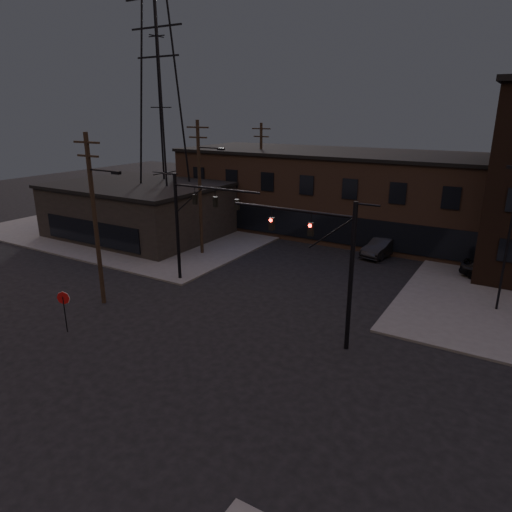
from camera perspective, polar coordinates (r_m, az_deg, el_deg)
The scene contains 14 objects.
ground at distance 24.78m, azimuth -7.18°, elevation -11.93°, with size 140.00×140.00×0.00m, color black.
sidewalk_nw at distance 54.00m, azimuth -11.26°, elevation 4.39°, with size 30.00×30.00×0.15m, color #474744.
building_row at distance 47.47m, azimuth 14.04°, elevation 7.24°, with size 40.00×12.00×8.00m, color #4C3428.
building_left at distance 47.92m, azimuth -14.45°, elevation 5.47°, with size 16.00×12.00×5.00m, color black.
traffic_signal_near at distance 23.91m, azimuth 9.33°, elevation -0.22°, with size 7.12×0.24×8.00m.
traffic_signal_far at distance 32.82m, azimuth -8.18°, elevation 4.88°, with size 7.12×0.24×8.00m.
stop_sign at distance 28.15m, azimuth -22.91°, elevation -5.35°, with size 0.72×0.33×2.48m.
utility_pole_near at distance 30.37m, azimuth -19.45°, elevation 4.67°, with size 3.70×0.28×11.00m.
utility_pole_mid at distance 39.50m, azimuth -6.98°, elevation 8.74°, with size 3.70×0.28×11.50m.
utility_pole_far at distance 49.98m, azimuth 0.63°, elevation 10.33°, with size 2.20×0.28×11.00m.
transmission_tower at distance 46.97m, azimuth -11.81°, elevation 17.73°, with size 7.00×7.00×25.00m, color black, non-canonical shape.
lot_light_a at distance 31.45m, azimuth 29.22°, elevation 3.16°, with size 1.50×0.28×9.14m.
parked_car_lot_a at distance 37.98m, azimuth 27.66°, elevation -1.62°, with size 1.87×4.65×1.59m, color black.
car_crossing at distance 41.44m, azimuth 15.48°, elevation 1.09°, with size 1.71×4.89×1.61m, color black.
Camera 1 is at (13.63, -16.73, 12.20)m, focal length 32.00 mm.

